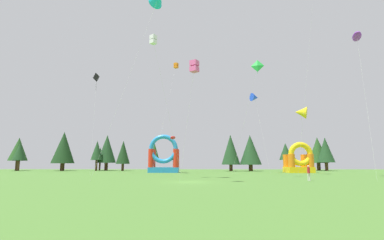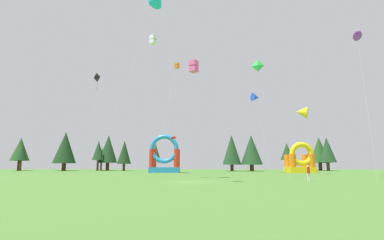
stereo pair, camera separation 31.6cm
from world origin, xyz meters
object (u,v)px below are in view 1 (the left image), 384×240
object	(u,v)px
kite_black_diamond	(97,78)
kite_red_parafoil	(173,138)
kite_purple_parafoil	(357,37)
inflatable_red_slide	(299,162)
kite_blue_delta	(255,97)
kite_green_diamond	(257,66)
person_left_edge	(309,172)
kite_yellow_delta	(301,112)
kite_pink_box	(194,66)
inflatable_orange_dome	(164,158)
kite_white_box	(153,40)
kite_orange_box	(176,66)

from	to	relation	value
kite_black_diamond	kite_red_parafoil	bearing A→B (deg)	13.37
kite_purple_parafoil	inflatable_red_slide	bearing A→B (deg)	90.58
kite_blue_delta	kite_red_parafoil	xyz separation A→B (m)	(-16.40, -3.21, -8.48)
kite_green_diamond	inflatable_red_slide	xyz separation A→B (m)	(11.75, 18.97, -13.50)
person_left_edge	inflatable_red_slide	size ratio (longest dim) A/B	0.28
kite_purple_parafoil	kite_black_diamond	bearing A→B (deg)	158.49
person_left_edge	inflatable_red_slide	world-z (taller)	inflatable_red_slide
kite_purple_parafoil	kite_yellow_delta	bearing A→B (deg)	98.72
kite_purple_parafoil	kite_pink_box	size ratio (longest dim) A/B	1.46
kite_green_diamond	kite_purple_parafoil	world-z (taller)	kite_purple_parafoil
kite_black_diamond	inflatable_red_slide	xyz separation A→B (m)	(38.97, 7.78, -15.31)
kite_red_parafoil	inflatable_orange_dome	world-z (taller)	inflatable_orange_dome
kite_pink_box	kite_black_diamond	size ratio (longest dim) A/B	0.70
kite_green_diamond	kite_blue_delta	size ratio (longest dim) A/B	1.02
kite_purple_parafoil	person_left_edge	world-z (taller)	kite_purple_parafoil
kite_green_diamond	kite_blue_delta	xyz separation A→B (m)	(3.07, 17.70, -0.47)
kite_blue_delta	kite_red_parafoil	world-z (taller)	kite_blue_delta
inflatable_orange_dome	kite_white_box	bearing A→B (deg)	-87.40
kite_green_diamond	kite_black_diamond	bearing A→B (deg)	157.65
inflatable_red_slide	kite_black_diamond	bearing A→B (deg)	-168.71
kite_blue_delta	person_left_edge	xyz separation A→B (m)	(0.51, -25.16, -14.14)
kite_red_parafoil	inflatable_orange_dome	size ratio (longest dim) A/B	0.92
kite_pink_box	kite_orange_box	world-z (taller)	kite_orange_box
kite_blue_delta	kite_black_diamond	bearing A→B (deg)	-167.86
kite_white_box	kite_orange_box	xyz separation A→B (m)	(0.90, 27.88, 6.08)
kite_orange_box	inflatable_orange_dome	xyz separation A→B (m)	(-1.91, -5.64, -21.73)
kite_red_parafoil	kite_black_diamond	bearing A→B (deg)	-166.63
kite_purple_parafoil	person_left_edge	size ratio (longest dim) A/B	10.86
kite_blue_delta	inflatable_red_slide	world-z (taller)	kite_blue_delta
kite_green_diamond	kite_yellow_delta	size ratio (longest dim) A/B	1.36
kite_yellow_delta	kite_orange_box	size ratio (longest dim) A/B	0.48
kite_purple_parafoil	kite_red_parafoil	xyz separation A→B (m)	(-25.31, 18.75, -11.39)
kite_green_diamond	kite_pink_box	world-z (taller)	kite_green_diamond
kite_red_parafoil	person_left_edge	world-z (taller)	kite_red_parafoil
kite_orange_box	inflatable_red_slide	bearing A→B (deg)	-13.36
kite_yellow_delta	kite_orange_box	bearing A→B (deg)	148.58
kite_blue_delta	person_left_edge	world-z (taller)	kite_blue_delta
person_left_edge	kite_orange_box	bearing A→B (deg)	-54.37
kite_orange_box	person_left_edge	size ratio (longest dim) A/B	14.81
kite_yellow_delta	kite_black_diamond	bearing A→B (deg)	179.29
kite_red_parafoil	kite_white_box	bearing A→B (deg)	-94.13
kite_black_diamond	person_left_edge	distance (m)	39.58
kite_purple_parafoil	kite_white_box	distance (m)	26.61
kite_white_box	inflatable_red_slide	bearing A→B (deg)	39.68
kite_pink_box	kite_orange_box	xyz separation A→B (m)	(-4.77, 35.49, 12.52)
kite_black_diamond	kite_red_parafoil	size ratio (longest dim) A/B	2.57
kite_green_diamond	inflatable_orange_dome	bearing A→B (deg)	128.83
kite_blue_delta	kite_black_diamond	size ratio (longest dim) A/B	0.88
kite_orange_box	person_left_edge	distance (m)	43.67
person_left_edge	kite_green_diamond	bearing A→B (deg)	-56.68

